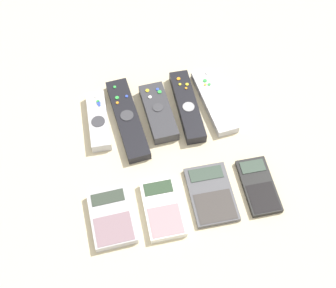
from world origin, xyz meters
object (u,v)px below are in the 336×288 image
Objects in this scene: remote_0 at (98,121)px; remote_4 at (214,101)px; calculator_1 at (163,209)px; remote_3 at (187,106)px; calculator_2 at (211,194)px; calculator_0 at (112,218)px; remote_2 at (158,112)px; remote_1 at (127,119)px; calculator_3 at (258,186)px.

remote_4 is (0.27, -0.01, -0.00)m from remote_0.
calculator_1 is at bearing -66.36° from remote_0.
remote_3 is 1.04× the size of remote_4.
remote_3 is 1.50× the size of calculator_1.
calculator_2 is (0.19, -0.23, -0.01)m from remote_0.
calculator_0 is 0.88× the size of calculator_2.
remote_0 is 0.20m from remote_3.
remote_3 is 0.26m from calculator_1.
remote_2 is at bearing 57.19° from calculator_0.
remote_1 is 0.24m from calculator_0.
calculator_2 is 1.04× the size of calculator_3.
calculator_2 is at bearing -62.98° from remote_1.
remote_2 reaches higher than remote_0.
calculator_0 is 0.93× the size of calculator_1.
remote_2 is 1.13× the size of calculator_2.
calculator_1 is (-0.18, -0.23, -0.00)m from remote_4.
calculator_3 is (0.16, -0.23, -0.01)m from remote_2.
remote_3 is at bearing -2.37° from remote_1.
remote_4 is at bearing 74.16° from calculator_2.
remote_3 reaches higher than remote_4.
remote_3 is (0.14, 0.00, 0.00)m from remote_1.
remote_3 reaches higher than calculator_0.
remote_0 is at bearing 174.55° from remote_4.
remote_4 reaches higher than calculator_1.
calculator_2 is at bearing -112.09° from remote_4.
remote_3 is at bearing 46.88° from calculator_0.
remote_2 reaches higher than calculator_1.
remote_3 is 0.22m from calculator_2.
remote_4 is (0.06, 0.00, -0.00)m from remote_3.
calculator_2 is at bearing -76.59° from remote_2.
remote_1 reaches higher than calculator_0.
remote_3 is at bearing 177.02° from remote_4.
remote_2 is (0.07, 0.00, 0.00)m from remote_1.
remote_2 reaches higher than remote_1.
calculator_1 is at bearing -176.43° from calculator_3.
calculator_2 is at bearing -90.22° from remote_3.
remote_0 reaches higher than calculator_0.
remote_2 is at bearing 107.05° from calculator_2.
remote_3 is at bearing 1.02° from remote_0.
calculator_2 is (0.06, -0.22, -0.01)m from remote_2.
remote_3 is at bearing 113.77° from calculator_3.
calculator_1 is at bearing -113.65° from remote_3.
remote_3 reaches higher than calculator_3.
remote_2 is (0.13, -0.01, 0.00)m from remote_0.
remote_2 is 0.27m from calculator_0.
remote_1 is 1.44× the size of remote_2.
remote_0 is 0.24m from calculator_0.
remote_2 is 0.28m from calculator_3.
calculator_3 is (0.30, -0.00, -0.00)m from calculator_0.
calculator_2 is (0.10, 0.01, -0.00)m from calculator_1.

